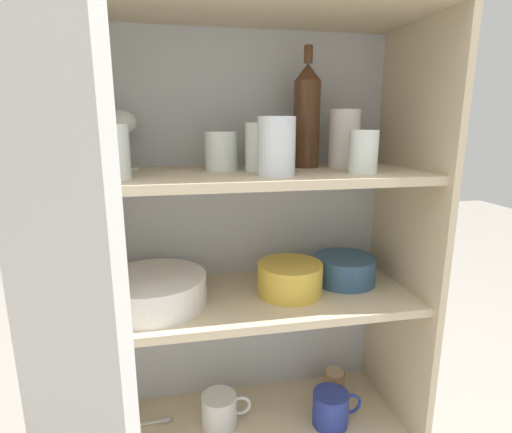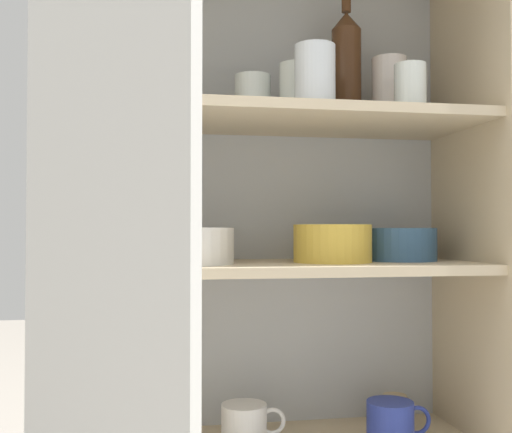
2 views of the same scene
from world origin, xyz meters
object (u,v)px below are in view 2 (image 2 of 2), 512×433
at_px(mixing_bowl_large, 332,242).
at_px(coffee_mug_primary, 245,425).
at_px(serving_bowl_small, 399,243).
at_px(wine_bottle, 346,66).
at_px(plate_stack_white, 172,246).
at_px(storage_jar, 395,411).

xyz_separation_m(mixing_bowl_large, coffee_mug_primary, (-0.18, 0.03, -0.38)).
relative_size(serving_bowl_small, coffee_mug_primary, 1.23).
distance_m(mixing_bowl_large, coffee_mug_primary, 0.42).
relative_size(wine_bottle, coffee_mug_primary, 2.20).
distance_m(wine_bottle, plate_stack_white, 0.57).
xyz_separation_m(plate_stack_white, mixing_bowl_large, (0.33, -0.00, 0.01)).
height_order(mixing_bowl_large, coffee_mug_primary, mixing_bowl_large).
height_order(wine_bottle, mixing_bowl_large, wine_bottle).
bearing_deg(storage_jar, serving_bowl_small, -100.06).
height_order(plate_stack_white, storage_jar, plate_stack_white).
xyz_separation_m(wine_bottle, plate_stack_white, (-0.39, -0.08, -0.40)).
bearing_deg(coffee_mug_primary, wine_bottle, 13.02).
bearing_deg(serving_bowl_small, wine_bottle, 159.31).
bearing_deg(plate_stack_white, wine_bottle, 11.65).
distance_m(mixing_bowl_large, storage_jar, 0.43).
xyz_separation_m(plate_stack_white, coffee_mug_primary, (0.15, 0.03, -0.37)).
bearing_deg(plate_stack_white, mixing_bowl_large, -0.01).
relative_size(plate_stack_white, coffee_mug_primary, 1.87).
bearing_deg(wine_bottle, storage_jar, 3.41).
relative_size(wine_bottle, mixing_bowl_large, 1.80).
distance_m(serving_bowl_small, storage_jar, 0.39).
height_order(plate_stack_white, serving_bowl_small, same).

